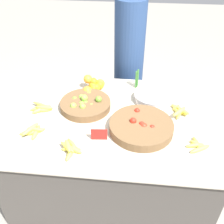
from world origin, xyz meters
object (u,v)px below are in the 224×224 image
Objects in this scene: tomato_basket at (141,127)px; metal_bowl at (152,97)px; price_sign at (99,134)px; lime_bowl at (85,104)px; vendor_person at (129,65)px.

tomato_basket is 1.59× the size of metal_bowl.
lime_bowl is at bearing 109.37° from price_sign.
tomato_basket is at bearing 19.02° from price_sign.
metal_bowl is (0.53, 0.16, -0.00)m from lime_bowl.
price_sign is at bearing -156.05° from tomato_basket.
tomato_basket is 1.02m from vendor_person.
lime_bowl is 0.26× the size of vendor_person.
tomato_basket reaches higher than metal_bowl.
metal_bowl is (0.08, 0.39, -0.00)m from tomato_basket.
vendor_person reaches higher than tomato_basket.
price_sign is (-0.37, -0.52, 0.01)m from metal_bowl.
price_sign reaches higher than metal_bowl.
vendor_person is (0.31, 0.78, -0.02)m from lime_bowl.
lime_bowl is 1.39× the size of metal_bowl.
metal_bowl is at bearing 77.93° from tomato_basket.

